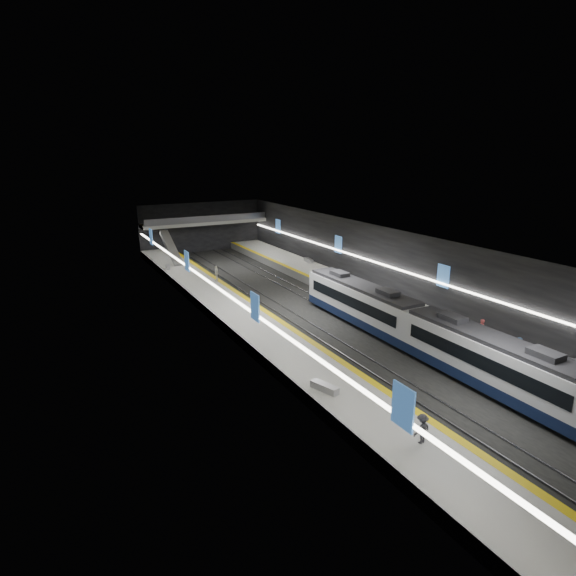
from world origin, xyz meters
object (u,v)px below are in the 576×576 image
train (416,326)px  bench_left_near (324,387)px  escalator (171,248)px  passenger_right_a (482,331)px  bench_left_far (168,267)px  bench_right_far (309,260)px  passenger_left_b (422,429)px  passenger_left_a (216,273)px  passenger_right_b (519,349)px

train → bench_left_near: train is taller
escalator → passenger_right_a: bearing=-70.6°
bench_left_far → passenger_right_a: 40.49m
bench_left_far → bench_right_far: bench_right_far is taller
train → passenger_left_b: size_ratio=17.65×
passenger_left_a → passenger_right_b: bearing=24.5°
train → passenger_right_a: size_ratio=15.45×
train → passenger_left_a: size_ratio=16.27×
escalator → passenger_left_b: bearing=-89.8°
passenger_right_b → passenger_left_b: (-13.74, -4.49, -0.08)m
passenger_left_b → bench_left_near: bearing=-84.8°
bench_left_far → passenger_left_a: passenger_left_a is taller
bench_left_near → passenger_left_a: (3.22, 29.29, 0.67)m
passenger_right_b → passenger_left_a: (-12.01, 32.17, -0.01)m
passenger_right_b → passenger_left_b: size_ratio=1.09×
bench_left_near → passenger_right_b: 15.51m
train → bench_left_near: bearing=-161.1°
bench_left_near → escalator: bearing=70.2°
bench_left_near → passenger_right_a: (15.86, 1.03, 0.72)m
bench_left_far → passenger_left_b: passenger_left_b is taller
bench_left_near → passenger_left_b: passenger_left_b is taller
train → bench_right_far: 29.52m
bench_left_near → bench_left_far: 38.14m
escalator → bench_left_far: size_ratio=4.35×
passenger_right_a → passenger_right_b: passenger_right_a is taller
passenger_right_a → passenger_left_a: bearing=47.4°
bench_left_near → passenger_left_a: 29.47m
train → bench_left_far: 36.21m
bench_left_near → passenger_right_a: bearing=-14.3°
bench_left_near → passenger_right_a: passenger_right_a is taller
bench_left_near → passenger_right_b: (15.23, -2.88, 0.68)m
passenger_left_a → passenger_left_b: bearing=1.3°
passenger_left_b → bench_right_far: bearing=-118.6°
escalator → passenger_left_b: (0.17, -49.81, -1.05)m
train → passenger_left_a: bearing=107.7°
bench_left_near → bench_left_far: bench_left_near is taller
bench_left_far → passenger_left_b: 45.55m
escalator → passenger_left_b: 49.82m
passenger_left_a → passenger_left_b: size_ratio=1.08×
passenger_right_a → bench_left_far: bearing=46.8°
bench_left_near → bench_right_far: (18.00, 32.60, 0.00)m
escalator → passenger_right_a: (14.54, -41.40, -0.93)m
bench_left_far → passenger_left_b: size_ratio=1.08×
bench_right_far → passenger_left_b: size_ratio=1.20×
train → escalator: escalator is taller
passenger_left_a → bench_left_far: bearing=-154.1°
bench_left_near → train: bearing=0.8°
train → bench_right_far: (6.68, 28.74, -0.95)m
bench_right_far → bench_left_near: bearing=-112.9°
bench_left_near → passenger_right_b: size_ratio=1.10×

